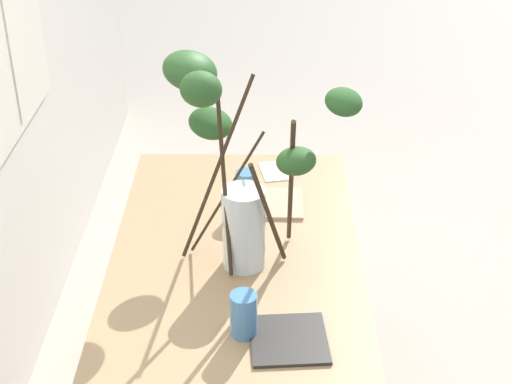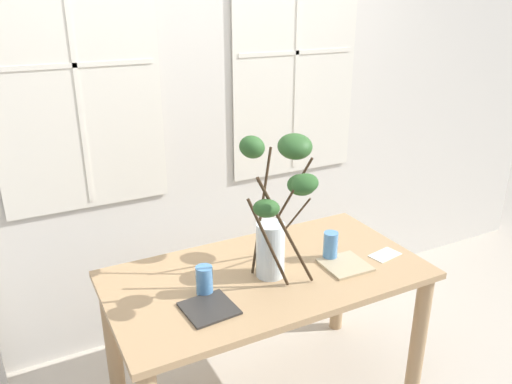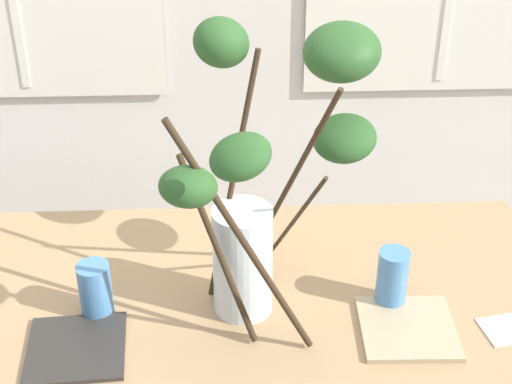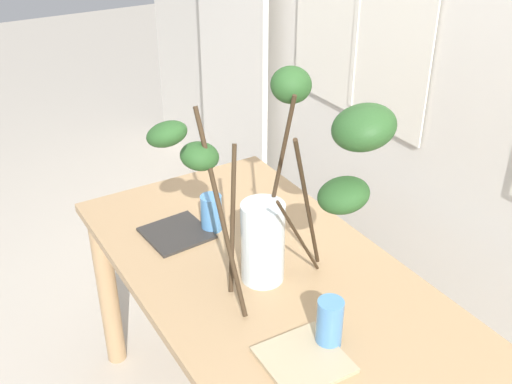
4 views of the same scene
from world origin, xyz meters
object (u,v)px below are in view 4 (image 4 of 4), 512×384
object	(u,v)px
vase_with_branches	(286,190)
drinking_glass_blue_right	(330,323)
plate_square_left	(176,233)
plate_square_right	(304,360)
drinking_glass_blue_left	(211,213)
dining_table	(269,308)

from	to	relation	value
vase_with_branches	drinking_glass_blue_right	xyz separation A→B (m)	(0.28, -0.04, -0.26)
plate_square_left	plate_square_right	world-z (taller)	plate_square_right
drinking_glass_blue_left	vase_with_branches	bearing A→B (deg)	5.86
dining_table	vase_with_branches	bearing A→B (deg)	6.96
vase_with_branches	plate_square_left	distance (m)	0.56
drinking_glass_blue_right	vase_with_branches	bearing A→B (deg)	172.76
drinking_glass_blue_left	plate_square_right	world-z (taller)	drinking_glass_blue_left
dining_table	drinking_glass_blue_left	world-z (taller)	drinking_glass_blue_left
dining_table	plate_square_right	xyz separation A→B (m)	(0.36, -0.12, 0.14)
vase_with_branches	drinking_glass_blue_left	bearing A→B (deg)	-174.14
drinking_glass_blue_right	plate_square_left	size ratio (longest dim) A/B	0.69
plate_square_right	drinking_glass_blue_left	bearing A→B (deg)	172.57
dining_table	plate_square_right	distance (m)	0.41
dining_table	plate_square_left	bearing A→B (deg)	-156.75
dining_table	vase_with_branches	world-z (taller)	vase_with_branches
dining_table	plate_square_right	world-z (taller)	plate_square_right
drinking_glass_blue_right	drinking_glass_blue_left	bearing A→B (deg)	-179.53
vase_with_branches	plate_square_left	world-z (taller)	vase_with_branches
drinking_glass_blue_left	plate_square_right	distance (m)	0.70
drinking_glass_blue_right	plate_square_left	xyz separation A→B (m)	(-0.70, -0.13, -0.07)
drinking_glass_blue_left	drinking_glass_blue_right	distance (m)	0.67
vase_with_branches	dining_table	bearing A→B (deg)	-173.04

